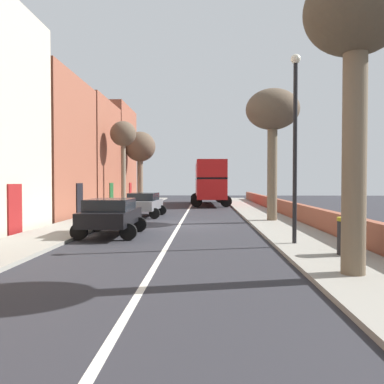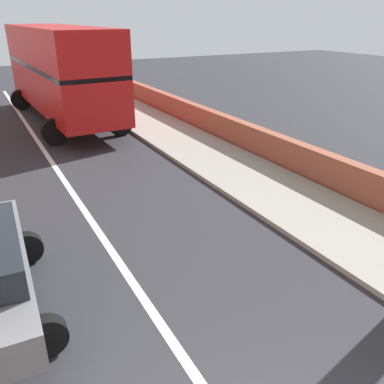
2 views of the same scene
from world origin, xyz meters
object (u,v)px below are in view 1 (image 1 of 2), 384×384
object	(u,v)px
parked_car_grey_left_1	(144,203)
street_tree_left_0	(123,137)
double_decker_bus	(209,180)
street_tree_left_2	(140,148)
lamppost_right	(295,133)
litter_bin_right	(347,236)
street_tree_right_1	(273,114)
street_tree_right_3	(356,29)
parked_car_black_left_0	(111,214)

from	to	relation	value
parked_car_grey_left_1	street_tree_left_0	xyz separation A→B (m)	(-2.54, 5.72, 4.78)
double_decker_bus	street_tree_left_2	distance (m)	7.43
double_decker_bus	lamppost_right	distance (m)	23.71
lamppost_right	litter_bin_right	world-z (taller)	lamppost_right
street_tree_right_1	litter_bin_right	distance (m)	11.01
double_decker_bus	street_tree_right_1	xyz separation A→B (m)	(3.20, -15.80, 3.46)
street_tree_right_1	street_tree_left_2	bearing A→B (deg)	121.41
street_tree_right_1	lamppost_right	xyz separation A→B (m)	(-0.60, -7.72, -2.01)
parked_car_grey_left_1	street_tree_left_0	distance (m)	7.87
parked_car_grey_left_1	street_tree_right_1	world-z (taller)	street_tree_right_1
street_tree_right_3	lamppost_right	distance (m)	4.61
double_decker_bus	street_tree_right_1	distance (m)	16.49
parked_car_black_left_0	street_tree_left_2	distance (m)	22.29
street_tree_left_0	street_tree_left_2	size ratio (longest dim) A/B	0.97
parked_car_grey_left_1	street_tree_left_2	bearing A→B (deg)	100.79
parked_car_black_left_0	street_tree_right_3	world-z (taller)	street_tree_right_3
parked_car_grey_left_1	parked_car_black_left_0	bearing A→B (deg)	-89.98
double_decker_bus	parked_car_grey_left_1	xyz separation A→B (m)	(-4.20, -12.81, -1.48)
parked_car_grey_left_1	street_tree_left_2	distance (m)	14.27
parked_car_grey_left_1	street_tree_left_0	size ratio (longest dim) A/B	0.64
lamppost_right	street_tree_right_3	bearing A→B (deg)	-85.85
street_tree_right_3	lamppost_right	xyz separation A→B (m)	(-0.31, 4.26, -1.75)
parked_car_grey_left_1	double_decker_bus	bearing A→B (deg)	71.84
double_decker_bus	parked_car_black_left_0	world-z (taller)	double_decker_bus
double_decker_bus	street_tree_left_0	size ratio (longest dim) A/B	1.58
street_tree_left_2	litter_bin_right	world-z (taller)	street_tree_left_2
parked_car_black_left_0	lamppost_right	bearing A→B (deg)	-18.91
double_decker_bus	street_tree_right_3	distance (m)	28.11
double_decker_bus	street_tree_right_1	world-z (taller)	street_tree_right_1
parked_car_grey_left_1	litter_bin_right	bearing A→B (deg)	-58.46
street_tree_right_1	lamppost_right	world-z (taller)	street_tree_right_1
street_tree_right_1	litter_bin_right	world-z (taller)	street_tree_right_1
parked_car_black_left_0	lamppost_right	distance (m)	7.76
parked_car_black_left_0	street_tree_left_2	size ratio (longest dim) A/B	0.57
parked_car_grey_left_1	street_tree_left_0	bearing A→B (deg)	113.97
street_tree_left_2	street_tree_left_0	bearing A→B (deg)	-90.09
double_decker_bus	litter_bin_right	world-z (taller)	double_decker_bus
parked_car_black_left_0	litter_bin_right	xyz separation A→B (m)	(7.80, -4.33, -0.22)
street_tree_right_3	double_decker_bus	bearing A→B (deg)	95.98
double_decker_bus	parked_car_grey_left_1	size ratio (longest dim) A/B	2.48
street_tree_left_2	double_decker_bus	bearing A→B (deg)	-4.02
parked_car_black_left_0	street_tree_left_0	distance (m)	15.10
parked_car_black_left_0	street_tree_right_1	world-z (taller)	street_tree_right_1
street_tree_right_1	litter_bin_right	size ratio (longest dim) A/B	6.66
street_tree_left_2	litter_bin_right	distance (m)	28.38
street_tree_left_0	street_tree_left_2	xyz separation A→B (m)	(0.01, 7.56, -0.20)
street_tree_right_1	street_tree_right_3	world-z (taller)	street_tree_right_1
street_tree_left_0	street_tree_right_3	size ratio (longest dim) A/B	0.99
double_decker_bus	street_tree_right_3	bearing A→B (deg)	-84.02
parked_car_black_left_0	street_tree_left_2	bearing A→B (deg)	96.67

